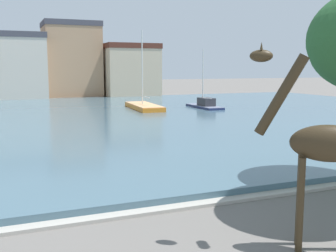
{
  "coord_description": "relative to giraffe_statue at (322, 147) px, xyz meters",
  "views": [
    {
      "loc": [
        -5.85,
        -2.63,
        4.75
      ],
      "look_at": [
        0.87,
        13.81,
        2.2
      ],
      "focal_mm": 43.83,
      "sensor_mm": 36.0,
      "label": 1
    }
  ],
  "objects": [
    {
      "name": "harbor_water",
      "position": [
        -1.62,
        28.69,
        -2.57
      ],
      "size": [
        82.42,
        48.4,
        0.36
      ],
      "primitive_type": "cube",
      "color": "#476675",
      "rests_on": "ground"
    },
    {
      "name": "sailboat_navy",
      "position": [
        13.16,
        32.33,
        -2.26
      ],
      "size": [
        1.88,
        6.86,
        6.73
      ],
      "color": "navy",
      "rests_on": "ground"
    },
    {
      "name": "quay_edge_coping",
      "position": [
        -1.62,
        4.24,
        -2.69
      ],
      "size": [
        82.42,
        0.5,
        0.12
      ],
      "primitive_type": "cube",
      "color": "#ADA89E",
      "rests_on": "ground"
    },
    {
      "name": "townhouse_narrow_midrow",
      "position": [
        3.08,
        57.61,
        3.1
      ],
      "size": [
        8.47,
        7.55,
        11.67
      ],
      "color": "tan",
      "rests_on": "ground"
    },
    {
      "name": "sailboat_orange",
      "position": [
        6.69,
        34.15,
        -2.3
      ],
      "size": [
        2.91,
        9.28,
        8.64
      ],
      "color": "orange",
      "rests_on": "ground"
    },
    {
      "name": "townhouse_wide_warehouse",
      "position": [
        11.72,
        55.28,
        1.47
      ],
      "size": [
        8.38,
        7.86,
        8.4
      ],
      "color": "#C6B293",
      "rests_on": "ground"
    },
    {
      "name": "townhouse_tall_gabled",
      "position": [
        -5.57,
        54.97,
        2.07
      ],
      "size": [
        8.92,
        7.14,
        9.6
      ],
      "color": "beige",
      "rests_on": "ground"
    },
    {
      "name": "giraffe_statue",
      "position": [
        0.0,
        0.0,
        0.0
      ],
      "size": [
        2.68,
        2.25,
        5.38
      ],
      "color": "#382B19",
      "rests_on": "ground"
    }
  ]
}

